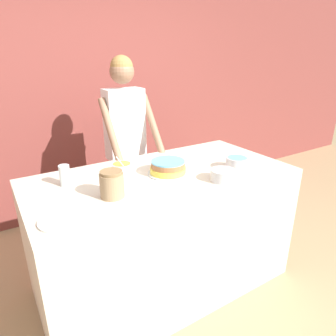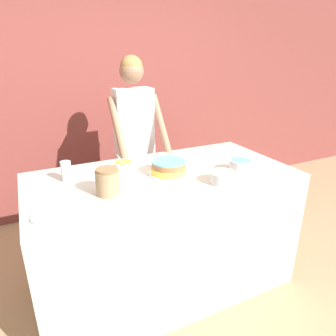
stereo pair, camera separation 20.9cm
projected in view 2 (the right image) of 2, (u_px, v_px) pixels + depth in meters
ground_plane at (192, 323)px, 2.10m from camera, size 14.00×14.00×0.00m
wall_back at (104, 98)px, 3.34m from camera, size 10.00×0.05×2.60m
counter at (164, 231)px, 2.32m from camera, size 1.89×0.94×0.95m
person_baker at (134, 131)px, 2.76m from camera, size 0.46×0.48×1.76m
cake at (169, 168)px, 2.14m from camera, size 0.29×0.29×0.10m
frosting_bowl_blue at (240, 165)px, 2.18m from camera, size 0.17×0.17×0.09m
frosting_bowl_orange at (123, 167)px, 2.17m from camera, size 0.15×0.15×0.16m
frosting_bowl_pink at (222, 177)px, 1.99m from camera, size 0.17×0.17×0.08m
drinking_glass at (66, 171)px, 2.01m from camera, size 0.07×0.07×0.14m
ceramic_plate at (53, 215)px, 1.60m from camera, size 0.23×0.23×0.01m
stoneware_jar at (108, 182)px, 1.82m from camera, size 0.14×0.14×0.17m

